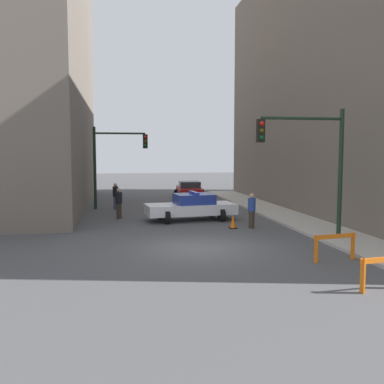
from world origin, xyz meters
The scene contains 11 objects.
ground_plane centered at (0.00, 0.00, 0.00)m, with size 120.00×120.00×0.00m, color #4C4C4F.
sidewalk_right centered at (6.20, 0.00, 0.06)m, with size 2.40×44.00×0.12m.
traffic_light_near centered at (4.73, 0.51, 3.53)m, with size 3.64×0.35×5.20m.
traffic_light_far centered at (-3.30, 12.26, 3.40)m, with size 3.44×0.35×5.20m.
police_car centered at (0.84, 6.66, 0.72)m, with size 4.87×2.68×1.52m.
parked_car_near centered at (2.64, 17.96, 0.67)m, with size 2.45×4.40×1.31m.
pedestrian_crossing centered at (-2.95, 7.92, 0.86)m, with size 0.40×0.40×1.66m.
pedestrian_corner centered at (-3.13, 11.89, 0.86)m, with size 0.49×0.49×1.66m.
pedestrian_sidewalk centered at (3.24, 3.80, 0.86)m, with size 0.51×0.51×1.66m.
barrier_mid centered at (4.03, -2.63, 0.62)m, with size 1.59×0.38×0.90m.
traffic_cone centered at (2.36, 3.90, 0.32)m, with size 0.36×0.36×0.66m.
Camera 1 is at (-3.01, -15.48, 3.57)m, focal length 40.00 mm.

